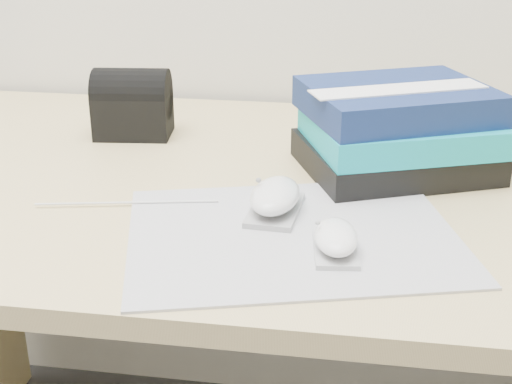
# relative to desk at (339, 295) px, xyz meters

# --- Properties ---
(desk) EXTENTS (1.60, 0.80, 0.73)m
(desk) POSITION_rel_desk_xyz_m (0.00, 0.00, 0.00)
(desk) COLOR tan
(desk) RESTS_ON ground
(mousepad) EXTENTS (0.47, 0.41, 0.00)m
(mousepad) POSITION_rel_desk_xyz_m (-0.06, -0.26, 0.24)
(mousepad) COLOR #929199
(mousepad) RESTS_ON desk
(mouse_rear) EXTENTS (0.07, 0.12, 0.05)m
(mouse_rear) POSITION_rel_desk_xyz_m (-0.09, -0.20, 0.26)
(mouse_rear) COLOR #9A9A9D
(mouse_rear) RESTS_ON mousepad
(mouse_front) EXTENTS (0.06, 0.10, 0.04)m
(mouse_front) POSITION_rel_desk_xyz_m (-0.00, -0.30, 0.25)
(mouse_front) COLOR #B0B0B3
(mouse_front) RESTS_ON mousepad
(usb_cable) EXTENTS (0.24, 0.05, 0.00)m
(usb_cable) POSITION_rel_desk_xyz_m (-0.29, -0.20, 0.24)
(usb_cable) COLOR silver
(usb_cable) RESTS_ON mousepad
(book_stack) EXTENTS (0.33, 0.30, 0.13)m
(book_stack) POSITION_rel_desk_xyz_m (0.07, -0.01, 0.30)
(book_stack) COLOR black
(book_stack) RESTS_ON desk
(pouch) EXTENTS (0.14, 0.10, 0.12)m
(pouch) POSITION_rel_desk_xyz_m (-0.37, 0.09, 0.29)
(pouch) COLOR black
(pouch) RESTS_ON desk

